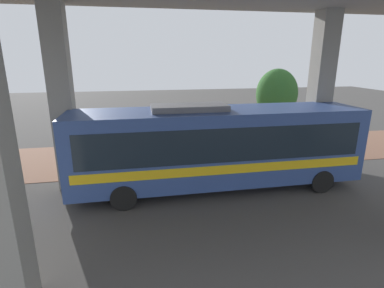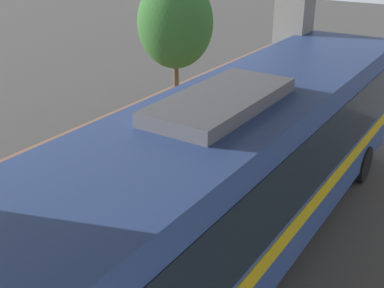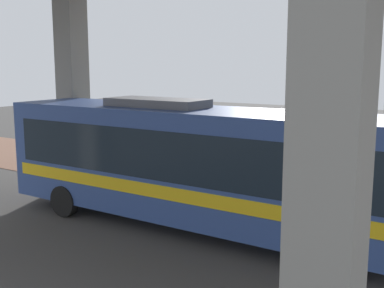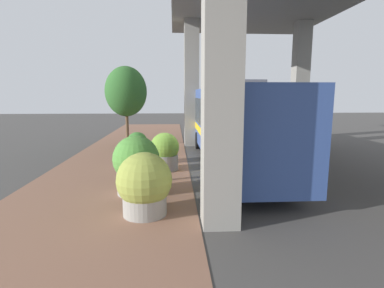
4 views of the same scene
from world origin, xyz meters
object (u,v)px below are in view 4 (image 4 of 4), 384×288
(bus, at_px, (233,121))
(planter_front, at_px, (136,165))
(fire_hydrant, at_px, (157,167))
(planter_extra, at_px, (165,152))
(street_tree_near, at_px, (126,92))
(planter_middle, at_px, (137,148))
(planter_back, at_px, (144,185))

(bus, bearing_deg, planter_front, -134.84)
(bus, height_order, fire_hydrant, bus)
(planter_extra, bearing_deg, fire_hydrant, -98.16)
(street_tree_near, bearing_deg, planter_middle, -76.52)
(bus, relative_size, planter_extra, 7.53)
(fire_hydrant, xyz_separation_m, street_tree_near, (-2.28, 7.97, 2.88))
(planter_front, xyz_separation_m, planter_middle, (-0.47, 4.17, -0.19))
(planter_middle, distance_m, street_tree_near, 5.92)
(planter_extra, bearing_deg, planter_front, -105.05)
(planter_back, bearing_deg, fire_hydrant, 87.22)
(planter_front, bearing_deg, planter_back, -76.51)
(planter_back, bearing_deg, planter_extra, 85.29)
(planter_middle, distance_m, planter_extra, 1.69)
(fire_hydrant, relative_size, planter_extra, 0.67)
(fire_hydrant, bearing_deg, bus, 37.89)
(planter_extra, bearing_deg, street_tree_near, 112.14)
(planter_back, height_order, planter_extra, planter_back)
(planter_front, bearing_deg, fire_hydrant, 66.65)
(bus, distance_m, planter_extra, 3.45)
(planter_middle, relative_size, street_tree_near, 0.31)
(fire_hydrant, bearing_deg, planter_middle, 110.37)
(planter_front, bearing_deg, planter_extra, 74.95)
(planter_middle, bearing_deg, planter_back, -81.45)
(planter_front, distance_m, planter_middle, 4.20)
(planter_back, bearing_deg, planter_middle, 98.55)
(fire_hydrant, distance_m, street_tree_near, 8.78)
(planter_front, distance_m, planter_back, 1.85)
(street_tree_near, bearing_deg, bus, -43.61)
(bus, xyz_separation_m, fire_hydrant, (-3.35, -2.61, -1.49))
(planter_back, bearing_deg, street_tree_near, 100.85)
(planter_front, xyz_separation_m, street_tree_near, (-1.70, 9.32, 2.46))
(bus, distance_m, street_tree_near, 7.90)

